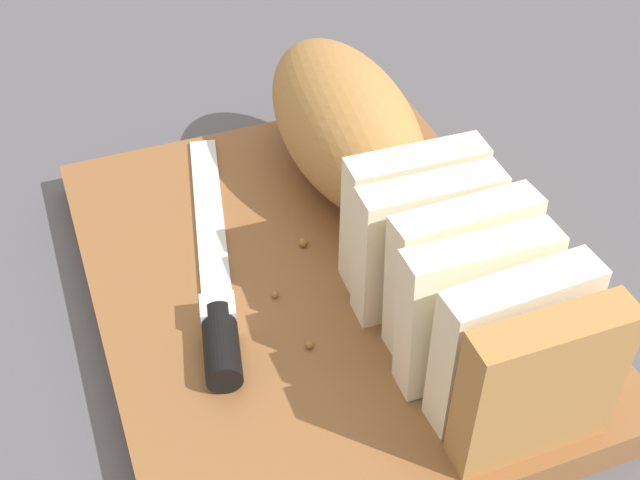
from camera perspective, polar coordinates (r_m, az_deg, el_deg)
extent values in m
plane|color=#4C4C51|center=(0.58, 0.00, -4.06)|extent=(3.00, 3.00, 0.00)
cube|color=brown|center=(0.57, 0.00, -3.19)|extent=(0.38, 0.31, 0.02)
ellipsoid|color=#A8753D|center=(0.61, 1.72, 7.92)|extent=(0.20, 0.10, 0.10)
cube|color=beige|center=(0.53, 6.27, 1.75)|extent=(0.03, 0.09, 0.10)
cube|color=beige|center=(0.51, 7.28, -0.34)|extent=(0.03, 0.09, 0.10)
cube|color=beige|center=(0.50, 9.57, -2.26)|extent=(0.03, 0.09, 0.10)
cube|color=beige|center=(0.48, 10.57, -4.75)|extent=(0.04, 0.09, 0.10)
cube|color=beige|center=(0.46, 12.94, -7.01)|extent=(0.02, 0.09, 0.10)
cube|color=#A8753D|center=(0.45, 14.79, -9.64)|extent=(0.03, 0.09, 0.10)
cube|color=silver|center=(0.60, -7.52, 1.25)|extent=(0.20, 0.07, 0.00)
cylinder|color=black|center=(0.50, -6.75, -7.22)|extent=(0.06, 0.03, 0.02)
cube|color=silver|center=(0.52, -6.95, -5.07)|extent=(0.02, 0.03, 0.02)
sphere|color=#996633|center=(0.51, 5.19, -7.55)|extent=(0.00, 0.00, 0.00)
sphere|color=#996633|center=(0.54, -3.09, -3.73)|extent=(0.00, 0.00, 0.00)
sphere|color=#996633|center=(0.58, -1.15, -0.18)|extent=(0.01, 0.01, 0.01)
sphere|color=#996633|center=(0.51, -0.73, -7.14)|extent=(0.01, 0.01, 0.01)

